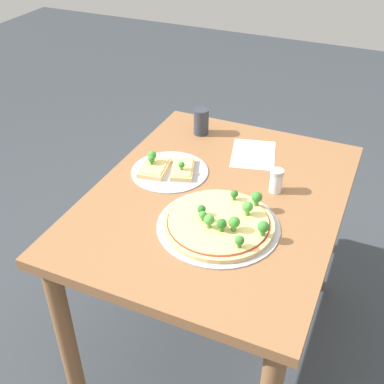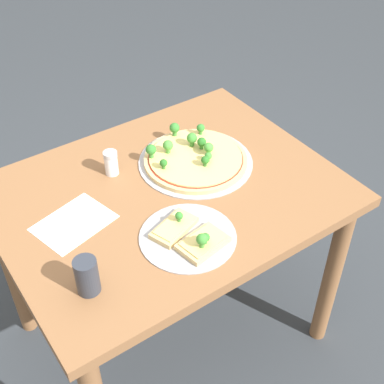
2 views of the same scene
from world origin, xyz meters
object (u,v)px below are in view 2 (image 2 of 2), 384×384
object	(u,v)px
pizza_tray_slice	(189,236)
drinking_cup	(87,276)
pizza_tray_whole	(194,158)
condiment_shaker	(111,163)
dining_table	(168,216)

from	to	relation	value
pizza_tray_slice	drinking_cup	bearing A→B (deg)	-179.57
pizza_tray_whole	condiment_shaker	xyz separation A→B (m)	(-0.25, 0.10, 0.03)
condiment_shaker	dining_table	bearing A→B (deg)	-59.71
pizza_tray_whole	drinking_cup	size ratio (longest dim) A/B	3.57
pizza_tray_whole	condiment_shaker	size ratio (longest dim) A/B	4.54
dining_table	pizza_tray_slice	bearing A→B (deg)	-106.36
pizza_tray_whole	drinking_cup	world-z (taller)	drinking_cup
pizza_tray_whole	drinking_cup	distance (m)	0.60
dining_table	pizza_tray_slice	world-z (taller)	pizza_tray_slice
dining_table	pizza_tray_whole	size ratio (longest dim) A/B	2.76
pizza_tray_whole	condiment_shaker	distance (m)	0.27
pizza_tray_slice	condiment_shaker	distance (m)	0.39
drinking_cup	condiment_shaker	size ratio (longest dim) A/B	1.27
pizza_tray_slice	pizza_tray_whole	bearing A→B (deg)	52.84
pizza_tray_whole	pizza_tray_slice	world-z (taller)	pizza_tray_whole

